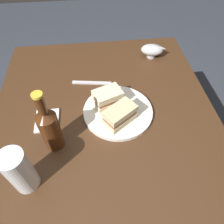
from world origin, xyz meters
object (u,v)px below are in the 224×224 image
Objects in this scene: cider_bottle at (50,128)px; napkin at (47,120)px; fork at (92,83)px; sandwich_half_right at (120,115)px; plate at (118,111)px; sandwich_half_left at (108,98)px; gravy_boat at (152,50)px; pint_glass at (21,172)px.

cider_bottle is 0.15m from napkin.
fork is at bearing -25.68° from cider_bottle.
plate is at bearing -0.58° from sandwich_half_right.
gravy_boat is (0.32, -0.26, -0.01)m from sandwich_half_left.
sandwich_half_left is at bearing -43.96° from pint_glass.
sandwich_half_left is 0.98× the size of gravy_boat.
sandwich_half_left is 0.41m from pint_glass.
pint_glass reaches higher than sandwich_half_left.
cider_bottle is (-0.06, 0.24, 0.05)m from sandwich_half_right.
sandwich_half_right is 0.83× the size of pint_glass.
gravy_boat is at bearing -31.91° from plate.
pint_glass reaches higher than napkin.
sandwich_half_right is 0.55× the size of cider_bottle.
fork is at bearing 21.65° from sandwich_half_right.
pint_glass is 1.29× the size of gravy_boat.
sandwich_half_left is at bearing -78.13° from napkin.
sandwich_half_left is 0.26m from napkin.
pint_glass is 1.53× the size of napkin.
napkin reaches higher than fork.
sandwich_half_left and sandwich_half_right have the same top height.
napkin is at bearing -9.12° from pint_glass.
cider_bottle is at bearing -160.01° from napkin.
plate is at bearing -63.98° from cider_bottle.
cider_bottle reaches higher than gravy_boat.
sandwich_half_right is at bearing -57.89° from pint_glass.
napkin is (0.11, 0.04, -0.09)m from cider_bottle.
sandwich_half_left is 0.76× the size of pint_glass.
pint_glass is at bearing 138.40° from gravy_boat.
fork is at bearing 22.01° from sandwich_half_left.
cider_bottle is at bearing 127.49° from sandwich_half_left.
cider_bottle is 2.31× the size of napkin.
gravy_boat is 0.73× the size of fork.
plate is 0.07m from sandwich_half_left.
gravy_boat is at bearing -41.60° from pint_glass.
sandwich_half_left is 0.27m from cider_bottle.
napkin is 0.61× the size of fork.
cider_bottle is at bearing 104.93° from sandwich_half_right.
plate is at bearing 148.09° from gravy_boat.
cider_bottle reaches higher than pint_glass.
sandwich_half_right is at bearing -98.51° from napkin.
sandwich_half_right is 0.26m from fork.
plate is 0.42m from pint_glass.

